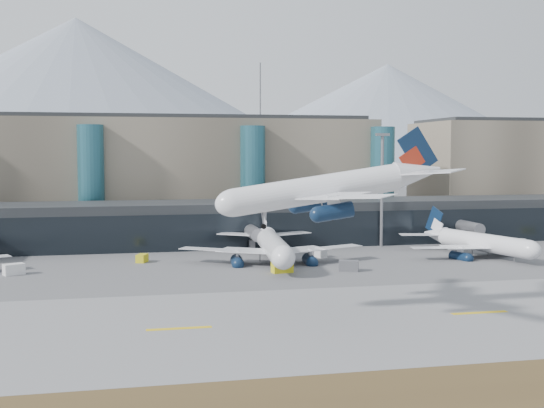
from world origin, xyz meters
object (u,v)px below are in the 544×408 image
at_px(veh_a, 14,269).
at_px(veh_b, 142,258).
at_px(veh_g, 321,253).
at_px(veh_h, 282,267).
at_px(jet_parked_right, 472,236).
at_px(veh_c, 349,266).
at_px(hero_jet, 340,180).
at_px(jet_parked_mid, 272,238).
at_px(lightmast_mid, 382,183).

height_order(veh_a, veh_b, veh_a).
relative_size(veh_g, veh_h, 0.74).
xyz_separation_m(jet_parked_right, veh_c, (-30.91, -12.70, -3.05)).
bearing_deg(veh_a, veh_h, -35.99).
bearing_deg(veh_c, veh_g, 113.41).
xyz_separation_m(veh_a, veh_c, (58.66, -8.33, 0.00)).
xyz_separation_m(veh_c, veh_h, (-12.13, 0.88, 0.04)).
xyz_separation_m(hero_jet, jet_parked_mid, (0.00, 44.24, -13.24)).
height_order(veh_b, veh_c, veh_c).
xyz_separation_m(lightmast_mid, hero_jet, (-28.64, -59.71, 3.44)).
height_order(jet_parked_mid, veh_a, jet_parked_mid).
relative_size(jet_parked_right, veh_g, 12.25).
xyz_separation_m(jet_parked_mid, jet_parked_right, (42.37, -0.75, -0.60)).
bearing_deg(hero_jet, jet_parked_right, 46.26).
distance_m(hero_jet, veh_h, 35.89).
relative_size(hero_jet, veh_a, 9.36).
bearing_deg(veh_c, jet_parked_right, 43.62).
bearing_deg(veh_a, veh_g, -18.94).
xyz_separation_m(jet_parked_mid, veh_h, (-0.67, -12.57, -3.61)).
bearing_deg(lightmast_mid, jet_parked_right, -49.74).
height_order(lightmast_mid, jet_parked_right, lightmast_mid).
distance_m(lightmast_mid, veh_c, 36.22).
xyz_separation_m(lightmast_mid, jet_parked_right, (13.73, -16.22, -10.41)).
height_order(veh_a, veh_c, same).
xyz_separation_m(veh_b, veh_h, (24.31, -16.58, 0.22)).
relative_size(lightmast_mid, veh_g, 9.49).
bearing_deg(lightmast_mid, veh_g, -144.95).
height_order(lightmast_mid, jet_parked_mid, lightmast_mid).
height_order(jet_parked_right, veh_h, jet_parked_right).
bearing_deg(veh_a, hero_jet, -66.55).
height_order(jet_parked_right, veh_c, jet_parked_right).
bearing_deg(veh_h, hero_jet, -98.22).
bearing_deg(jet_parked_right, veh_b, 68.98).
bearing_deg(veh_g, veh_h, -49.22).
relative_size(jet_parked_right, veh_b, 12.10).
height_order(veh_a, veh_h, veh_h).
distance_m(veh_a, veh_b, 24.02).
distance_m(jet_parked_mid, veh_g, 11.89).
relative_size(veh_b, veh_g, 1.01).
bearing_deg(veh_g, jet_parked_mid, -87.28).
distance_m(jet_parked_right, veh_b, 67.59).
distance_m(lightmast_mid, jet_parked_right, 23.66).
bearing_deg(hero_jet, veh_g, 77.57).
distance_m(jet_parked_mid, veh_b, 25.59).
xyz_separation_m(veh_b, veh_c, (36.44, -17.45, 0.18)).
bearing_deg(veh_c, jet_parked_mid, 151.73).
bearing_deg(veh_b, veh_a, 134.84).
bearing_deg(jet_parked_mid, veh_b, 85.89).
bearing_deg(jet_parked_right, veh_g, 66.25).
relative_size(lightmast_mid, veh_h, 7.01).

